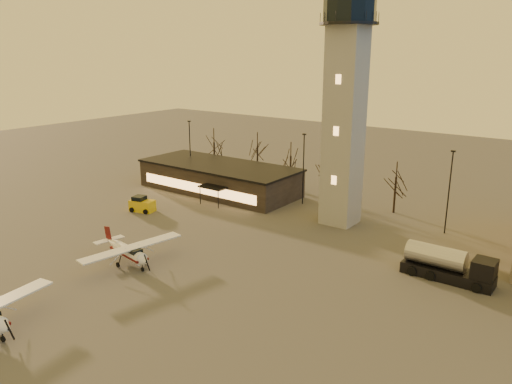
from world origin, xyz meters
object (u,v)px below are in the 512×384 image
control_tower (346,93)px  terminal (219,178)px  service_cart (142,205)px  cessna_rear (131,255)px  fuel_truck (447,267)px

control_tower → terminal: control_tower is taller
control_tower → service_cart: bearing=-153.2°
terminal → cessna_rear: (11.04, -26.59, -1.11)m
terminal → service_cart: (-1.82, -14.00, -1.36)m
control_tower → cessna_rear: 30.96m
fuel_truck → service_cart: bearing=-174.9°
control_tower → fuel_truck: size_ratio=3.84×
cessna_rear → service_cart: cessna_rear is taller
service_cart → fuel_truck: bearing=-9.9°
terminal → service_cart: size_ratio=6.95×
cessna_rear → terminal: bearing=122.0°
control_tower → terminal: size_ratio=1.28×
control_tower → fuel_truck: bearing=-28.3°
cessna_rear → service_cart: size_ratio=3.06×
control_tower → cessna_rear: bearing=-114.0°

